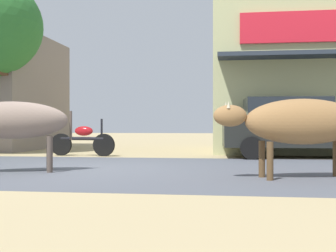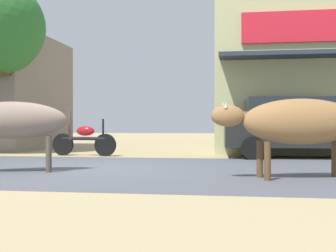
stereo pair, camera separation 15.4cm
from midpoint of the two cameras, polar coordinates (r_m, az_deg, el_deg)
The scene contains 7 objects.
ground at distance 9.48m, azimuth -9.81°, elevation -5.31°, with size 80.00×80.00×0.00m, color tan.
asphalt_road at distance 9.48m, azimuth -9.81°, elevation -5.30°, with size 72.00×6.36×0.00m, color #50545D.
storefront_right_club at distance 16.43m, azimuth 20.54°, elevation 5.35°, with size 7.87×6.03×4.78m.
parked_hatchback_car at distance 12.94m, azimuth 16.04°, elevation -0.12°, with size 4.13×2.09×1.64m.
parked_motorcycle at distance 13.33m, azimuth -10.13°, elevation -1.68°, with size 1.98×0.31×1.07m.
cow_near_brown at distance 9.08m, azimuth -18.90°, elevation 0.61°, with size 2.53×1.47×1.34m.
cow_far_dark at distance 7.88m, azimuth 16.65°, elevation 0.44°, with size 2.60×1.08×1.34m.
Camera 2 is at (3.09, -8.93, 0.90)m, focal length 48.38 mm.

